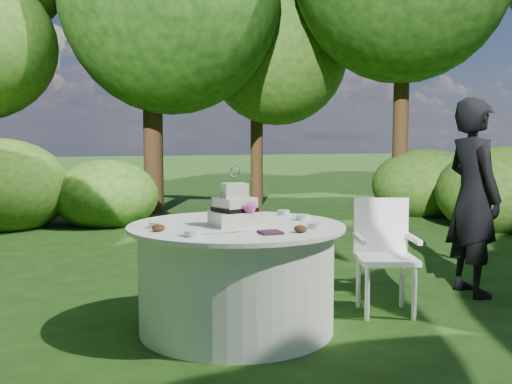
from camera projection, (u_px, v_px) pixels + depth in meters
ground at (237, 329)px, 4.37m from camera, size 80.00×80.00×0.00m
napkins at (270, 232)px, 3.88m from camera, size 0.14×0.14×0.02m
feather_plume at (211, 233)px, 3.90m from camera, size 0.48×0.07×0.01m
guest at (473, 197)px, 5.27m from camera, size 0.47×0.66×1.74m
table at (237, 277)px, 4.33m from camera, size 1.56×1.56×0.77m
cake at (235, 210)px, 4.24m from camera, size 0.33×0.33×0.42m
chair at (384, 247)px, 4.79m from camera, size 0.56×0.56×0.90m
votives at (253, 222)px, 4.27m from camera, size 1.22×0.89×0.04m
petal_cups at (239, 222)px, 4.24m from camera, size 0.99×1.02×0.05m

